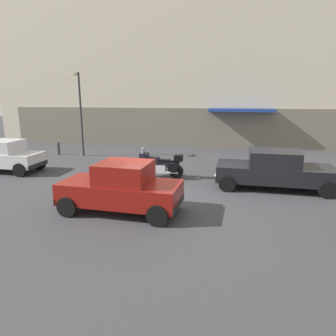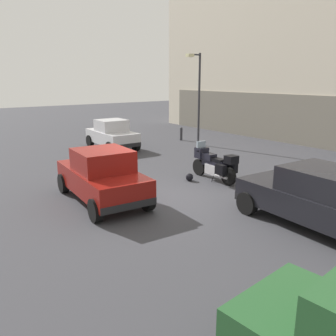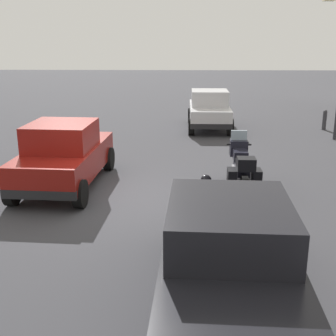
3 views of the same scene
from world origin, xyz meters
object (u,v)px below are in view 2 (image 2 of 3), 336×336
helmet (189,177)px  bollard_curbside (181,133)px  motorcycle (214,164)px  car_compact_side (112,134)px  car_sedan_far (326,200)px  streetlamp_curbside (197,91)px  car_wagon_end (102,176)px

helmet → bollard_curbside: 8.77m
motorcycle → car_compact_side: 7.63m
motorcycle → car_sedan_far: size_ratio=0.49×
streetlamp_curbside → car_wagon_end: bearing=-57.3°
helmet → bollard_curbside: size_ratio=0.35×
helmet → bollard_curbside: (-7.07, 5.19, 0.29)m
motorcycle → car_wagon_end: (-0.33, -4.36, 0.19)m
motorcycle → car_wagon_end: bearing=87.1°
car_sedan_far → bollard_curbside: 13.42m
motorcycle → bollard_curbside: (-7.52, 4.38, -0.19)m
car_compact_side → car_wagon_end: (7.29, -4.10, 0.04)m
streetlamp_curbside → motorcycle: bearing=-35.4°
streetlamp_curbside → bollard_curbside: 3.15m
helmet → car_compact_side: (-7.18, 0.55, 0.63)m
motorcycle → car_wagon_end: 4.38m
motorcycle → streetlamp_curbside: bearing=-33.9°
car_wagon_end → streetlamp_curbside: streetlamp_curbside is taller
car_wagon_end → car_sedan_far: bearing=-142.0°
helmet → car_sedan_far: 5.32m
car_sedan_far → streetlamp_curbside: streetlamp_curbside is taller
motorcycle → streetlamp_curbside: size_ratio=0.45×
bollard_curbside → helmet: bearing=-36.3°
motorcycle → helmet: bearing=62.5°
car_compact_side → streetlamp_curbside: bearing=-112.5°
car_compact_side → car_wagon_end: bearing=151.5°
car_wagon_end → bollard_curbside: bearing=-46.8°
streetlamp_curbside → bollard_curbside: bearing=170.4°
car_compact_side → streetlamp_curbside: size_ratio=0.70×
helmet → car_wagon_end: size_ratio=0.07×
car_compact_side → car_wagon_end: 8.37m
car_sedan_far → car_wagon_end: bearing=37.1°
car_sedan_far → car_compact_side: 12.48m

